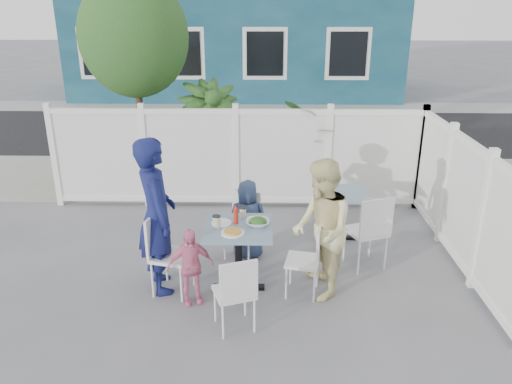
{
  "coord_description": "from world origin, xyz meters",
  "views": [
    {
      "loc": [
        0.58,
        -5.14,
        3.13
      ],
      "look_at": [
        0.46,
        0.28,
        1.06
      ],
      "focal_mm": 35.0,
      "sensor_mm": 36.0,
      "label": 1
    }
  ],
  "objects_px": {
    "chair_near": "(236,289)",
    "boy": "(248,220)",
    "chair_back": "(243,220)",
    "toddler": "(190,267)",
    "chair_right": "(309,255)",
    "spare_table": "(341,203)",
    "woman": "(321,230)",
    "man": "(157,216)",
    "utility_cabinet": "(94,144)",
    "chair_left": "(165,248)",
    "main_table": "(238,241)"
  },
  "relations": [
    {
      "from": "chair_near",
      "to": "boy",
      "type": "distance_m",
      "value": 1.6
    },
    {
      "from": "chair_back",
      "to": "toddler",
      "type": "distance_m",
      "value": 1.25
    },
    {
      "from": "boy",
      "to": "toddler",
      "type": "distance_m",
      "value": 1.23
    },
    {
      "from": "chair_right",
      "to": "spare_table",
      "type": "bearing_deg",
      "value": -9.57
    },
    {
      "from": "chair_right",
      "to": "woman",
      "type": "relative_size",
      "value": 0.53
    },
    {
      "from": "woman",
      "to": "chair_right",
      "type": "bearing_deg",
      "value": -84.65
    },
    {
      "from": "spare_table",
      "to": "man",
      "type": "height_order",
      "value": "man"
    },
    {
      "from": "woman",
      "to": "toddler",
      "type": "height_order",
      "value": "woman"
    },
    {
      "from": "utility_cabinet",
      "to": "chair_near",
      "type": "bearing_deg",
      "value": -56.93
    },
    {
      "from": "chair_left",
      "to": "toddler",
      "type": "xyz_separation_m",
      "value": [
        0.31,
        -0.23,
        -0.1
      ]
    },
    {
      "from": "spare_table",
      "to": "man",
      "type": "xyz_separation_m",
      "value": [
        -2.24,
        -1.32,
        0.36
      ]
    },
    {
      "from": "spare_table",
      "to": "woman",
      "type": "bearing_deg",
      "value": -106.61
    },
    {
      "from": "utility_cabinet",
      "to": "toddler",
      "type": "bearing_deg",
      "value": -59.01
    },
    {
      "from": "utility_cabinet",
      "to": "toddler",
      "type": "xyz_separation_m",
      "value": [
        2.48,
        -4.4,
        -0.14
      ]
    },
    {
      "from": "main_table",
      "to": "chair_right",
      "type": "bearing_deg",
      "value": -5.96
    },
    {
      "from": "chair_left",
      "to": "chair_right",
      "type": "xyz_separation_m",
      "value": [
        1.62,
        -0.04,
        -0.05
      ]
    },
    {
      "from": "man",
      "to": "toddler",
      "type": "height_order",
      "value": "man"
    },
    {
      "from": "main_table",
      "to": "boy",
      "type": "bearing_deg",
      "value": 84.76
    },
    {
      "from": "utility_cabinet",
      "to": "boy",
      "type": "xyz_separation_m",
      "value": [
        3.07,
        -3.31,
        -0.06
      ]
    },
    {
      "from": "chair_left",
      "to": "woman",
      "type": "xyz_separation_m",
      "value": [
        1.74,
        -0.01,
        0.25
      ]
    },
    {
      "from": "utility_cabinet",
      "to": "woman",
      "type": "distance_m",
      "value": 5.72
    },
    {
      "from": "chair_right",
      "to": "toddler",
      "type": "relative_size",
      "value": 0.96
    },
    {
      "from": "utility_cabinet",
      "to": "boy",
      "type": "relative_size",
      "value": 1.12
    },
    {
      "from": "spare_table",
      "to": "boy",
      "type": "distance_m",
      "value": 1.37
    },
    {
      "from": "man",
      "to": "boy",
      "type": "bearing_deg",
      "value": -73.43
    },
    {
      "from": "chair_back",
      "to": "chair_near",
      "type": "xyz_separation_m",
      "value": [
        0.0,
        -1.65,
        -0.01
      ]
    },
    {
      "from": "chair_right",
      "to": "toddler",
      "type": "distance_m",
      "value": 1.32
    },
    {
      "from": "man",
      "to": "chair_right",
      "type": "bearing_deg",
      "value": -115.37
    },
    {
      "from": "man",
      "to": "boy",
      "type": "xyz_separation_m",
      "value": [
        0.98,
        0.77,
        -0.38
      ]
    },
    {
      "from": "woman",
      "to": "spare_table",
      "type": "bearing_deg",
      "value": 157.47
    },
    {
      "from": "spare_table",
      "to": "chair_right",
      "type": "relative_size",
      "value": 0.87
    },
    {
      "from": "man",
      "to": "woman",
      "type": "bearing_deg",
      "value": -114.39
    },
    {
      "from": "spare_table",
      "to": "chair_left",
      "type": "bearing_deg",
      "value": -147.08
    },
    {
      "from": "spare_table",
      "to": "chair_right",
      "type": "bearing_deg",
      "value": -110.58
    },
    {
      "from": "utility_cabinet",
      "to": "chair_left",
      "type": "relative_size",
      "value": 1.25
    },
    {
      "from": "chair_near",
      "to": "woman",
      "type": "relative_size",
      "value": 0.53
    },
    {
      "from": "toddler",
      "to": "spare_table",
      "type": "bearing_deg",
      "value": 21.97
    },
    {
      "from": "man",
      "to": "toddler",
      "type": "distance_m",
      "value": 0.68
    },
    {
      "from": "chair_near",
      "to": "utility_cabinet",
      "type": "bearing_deg",
      "value": 101.41
    },
    {
      "from": "utility_cabinet",
      "to": "chair_near",
      "type": "height_order",
      "value": "utility_cabinet"
    },
    {
      "from": "main_table",
      "to": "spare_table",
      "type": "distance_m",
      "value": 1.9
    },
    {
      "from": "spare_table",
      "to": "chair_near",
      "type": "bearing_deg",
      "value": -121.49
    },
    {
      "from": "woman",
      "to": "toddler",
      "type": "distance_m",
      "value": 1.48
    },
    {
      "from": "utility_cabinet",
      "to": "man",
      "type": "height_order",
      "value": "man"
    },
    {
      "from": "chair_right",
      "to": "chair_back",
      "type": "relative_size",
      "value": 0.98
    },
    {
      "from": "utility_cabinet",
      "to": "spare_table",
      "type": "distance_m",
      "value": 5.14
    },
    {
      "from": "main_table",
      "to": "chair_right",
      "type": "height_order",
      "value": "chair_right"
    },
    {
      "from": "chair_right",
      "to": "boy",
      "type": "height_order",
      "value": "boy"
    },
    {
      "from": "utility_cabinet",
      "to": "chair_left",
      "type": "height_order",
      "value": "utility_cabinet"
    },
    {
      "from": "utility_cabinet",
      "to": "chair_left",
      "type": "bearing_deg",
      "value": -60.94
    }
  ]
}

